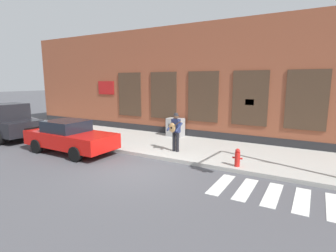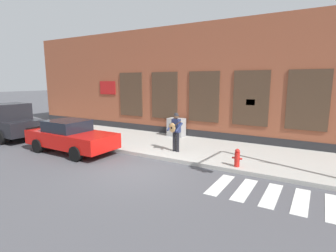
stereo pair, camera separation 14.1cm
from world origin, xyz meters
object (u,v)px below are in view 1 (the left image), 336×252
(utility_box, at_px, (175,127))
(fire_hydrant, at_px, (237,158))
(red_car, at_px, (70,137))
(red_truck, at_px, (2,121))
(busker, at_px, (175,130))

(utility_box, distance_m, fire_hydrant, 6.00)
(red_car, relative_size, fire_hydrant, 6.60)
(red_truck, distance_m, utility_box, 10.16)
(busker, bearing_deg, utility_box, 118.01)
(red_car, distance_m, red_truck, 5.87)
(red_car, distance_m, utility_box, 5.93)
(red_truck, bearing_deg, busker, 11.21)
(fire_hydrant, bearing_deg, busker, 166.86)
(utility_box, bearing_deg, red_car, -119.48)
(red_car, bearing_deg, utility_box, 60.52)
(red_car, distance_m, fire_hydrant, 7.74)
(red_truck, bearing_deg, fire_hydrant, 5.70)
(busker, distance_m, fire_hydrant, 3.23)
(red_car, height_order, utility_box, red_car)
(busker, xyz_separation_m, fire_hydrant, (3.07, -0.72, -0.67))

